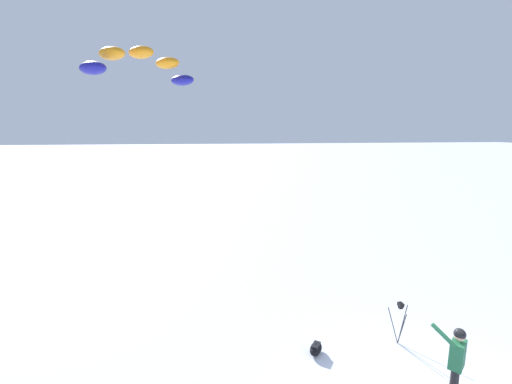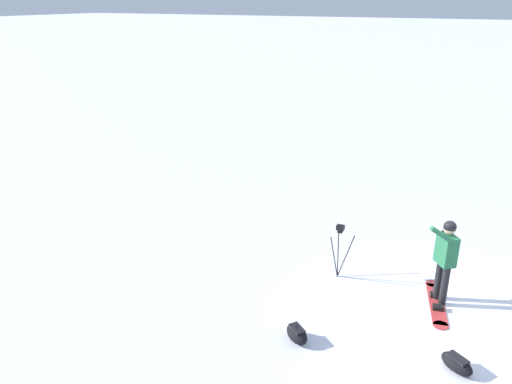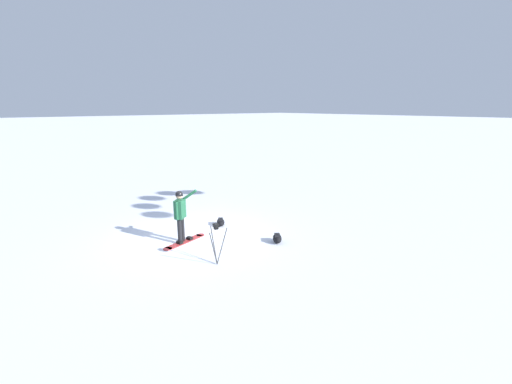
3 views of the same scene
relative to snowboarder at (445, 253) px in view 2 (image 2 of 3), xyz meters
name	(u,v)px [view 2 (image 2 of 3)]	position (x,y,z in m)	size (l,w,h in m)	color
ground_plane	(443,318)	(0.53, 0.17, -1.08)	(300.00, 300.00, 0.00)	white
snowboarder	(445,253)	(0.00, 0.00, 0.00)	(0.75, 0.55, 1.78)	black
snowboard	(437,303)	(0.10, -0.02, -1.05)	(1.69, 0.63, 0.10)	#B23333
gear_bag_large	(297,334)	(2.39, -2.04, -0.93)	(0.55, 0.59, 0.29)	black
camera_tripod	(340,240)	(-0.02, -2.08, -0.20)	(0.62, 0.47, 1.22)	#262628
gear_bag_small	(457,363)	(1.92, 0.54, -0.94)	(0.55, 0.63, 0.26)	black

